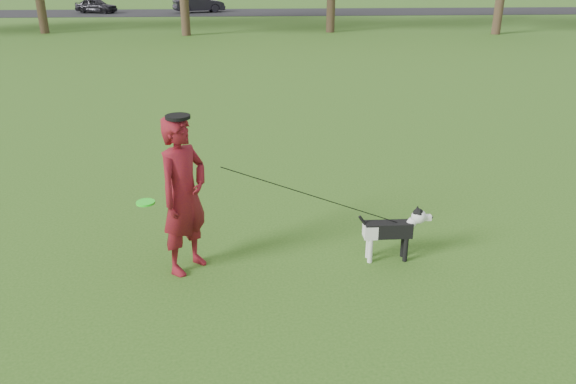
{
  "coord_description": "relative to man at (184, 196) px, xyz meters",
  "views": [
    {
      "loc": [
        -0.49,
        -6.18,
        3.75
      ],
      "look_at": [
        -0.06,
        0.58,
        0.95
      ],
      "focal_mm": 35.0,
      "sensor_mm": 36.0,
      "label": 1
    }
  ],
  "objects": [
    {
      "name": "car_mid",
      "position": [
        -3.11,
        39.65,
        -0.37
      ],
      "size": [
        4.12,
        2.59,
        1.28
      ],
      "primitive_type": "imported",
      "rotation": [
        0.0,
        0.0,
        1.92
      ],
      "color": "black",
      "rests_on": "road"
    },
    {
      "name": "road",
      "position": [
        1.38,
        39.65,
        -1.02
      ],
      "size": [
        120.0,
        7.0,
        0.02
      ],
      "primitive_type": "cube",
      "color": "black",
      "rests_on": "ground"
    },
    {
      "name": "car_left",
      "position": [
        -10.97,
        39.65,
        -0.46
      ],
      "size": [
        3.44,
        2.28,
        1.09
      ],
      "primitive_type": "imported",
      "rotation": [
        0.0,
        0.0,
        1.23
      ],
      "color": "black",
      "rests_on": "road"
    },
    {
      "name": "dog",
      "position": [
        2.72,
        0.06,
        -0.56
      ],
      "size": [
        1.0,
        0.2,
        0.76
      ],
      "color": "black",
      "rests_on": "ground"
    },
    {
      "name": "man_held_items",
      "position": [
        1.64,
        -0.01,
        -0.05
      ],
      "size": [
        3.43,
        0.39,
        1.55
      ],
      "color": "#22FF20",
      "rests_on": "ground"
    },
    {
      "name": "man",
      "position": [
        0.0,
        0.0,
        0.0
      ],
      "size": [
        0.84,
        0.89,
        2.05
      ],
      "primitive_type": "imported",
      "rotation": [
        0.0,
        0.0,
        0.93
      ],
      "color": "#5C0D20",
      "rests_on": "ground"
    },
    {
      "name": "ground",
      "position": [
        1.38,
        -0.35,
        -1.03
      ],
      "size": [
        120.0,
        120.0,
        0.0
      ],
      "primitive_type": "plane",
      "color": "#285116",
      "rests_on": "ground"
    }
  ]
}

